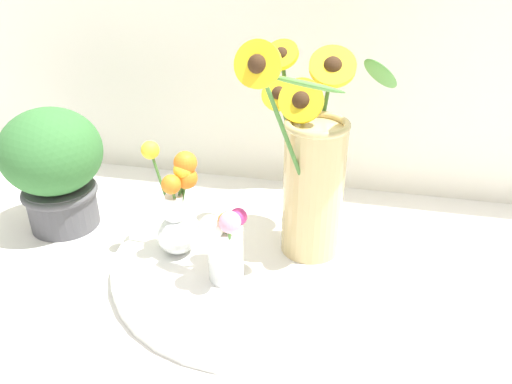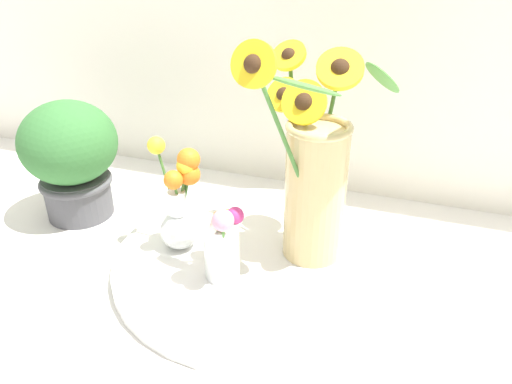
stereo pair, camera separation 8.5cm
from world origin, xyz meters
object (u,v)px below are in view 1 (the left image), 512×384
at_px(serving_tray, 256,260).
at_px(potted_plant, 54,164).
at_px(vase_small_center, 225,243).
at_px(vase_bulb_right, 177,210).
at_px(mason_jar_sunflowers, 313,172).

relative_size(serving_tray, potted_plant, 2.06).
xyz_separation_m(vase_small_center, potted_plant, (-0.39, 0.13, 0.04)).
relative_size(vase_bulb_right, potted_plant, 0.81).
bearing_deg(vase_small_center, serving_tray, 65.05).
relative_size(vase_small_center, potted_plant, 0.60).
bearing_deg(vase_small_center, potted_plant, 161.26).
bearing_deg(vase_bulb_right, mason_jar_sunflowers, 14.35).
relative_size(serving_tray, vase_small_center, 3.44).
distance_m(serving_tray, vase_small_center, 0.12).
distance_m(serving_tray, vase_bulb_right, 0.17).
distance_m(serving_tray, potted_plant, 0.45).
bearing_deg(serving_tray, mason_jar_sunflowers, 27.43).
bearing_deg(mason_jar_sunflowers, serving_tray, -152.57).
distance_m(serving_tray, mason_jar_sunflowers, 0.20).
distance_m(vase_small_center, potted_plant, 0.41).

